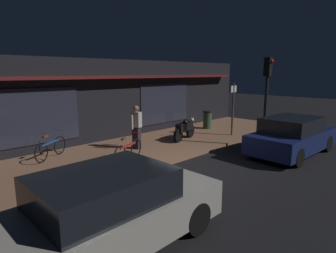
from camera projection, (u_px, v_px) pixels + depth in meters
name	position (u px, v px, depth m)	size (l,w,h in m)	color
ground_plane	(201.00, 169.00, 8.93)	(60.00, 60.00, 0.00)	black
sidewalk_slab	(142.00, 149.00, 11.02)	(18.00, 4.00, 0.15)	#8C6047
storefront_building	(95.00, 99.00, 13.06)	(18.00, 3.30, 3.60)	black
motorcycle	(185.00, 128.00, 12.22)	(1.68, 0.66, 0.97)	black
bicycle_parked	(128.00, 151.00, 9.19)	(1.56, 0.68, 0.91)	black
bicycle_extra	(51.00, 148.00, 9.55)	(1.42, 0.92, 0.91)	black
person_bystander	(136.00, 126.00, 10.67)	(0.61, 0.42, 1.67)	#28232D
sign_post	(233.00, 106.00, 12.93)	(0.44, 0.09, 2.40)	#47474C
trash_bin	(207.00, 120.00, 14.66)	(0.48, 0.48, 0.93)	#2D4C33
traffic_light_pole	(267.00, 87.00, 10.80)	(0.24, 0.33, 3.60)	black
parked_car_near	(110.00, 210.00, 4.82)	(4.12, 1.82, 1.42)	black
parked_car_far	(292.00, 136.00, 10.48)	(4.15, 1.89, 1.42)	black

